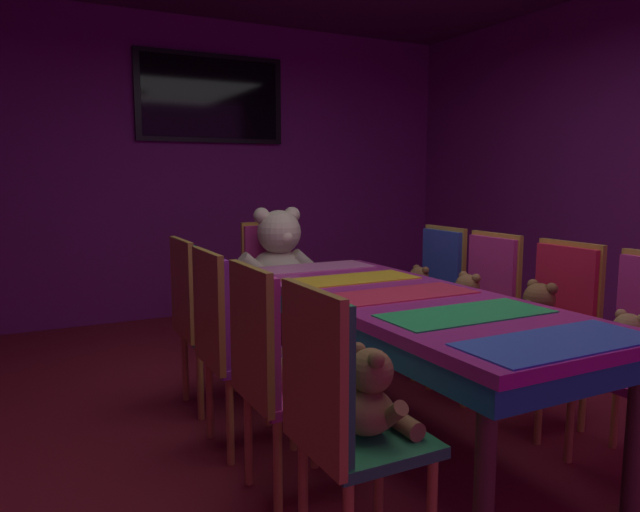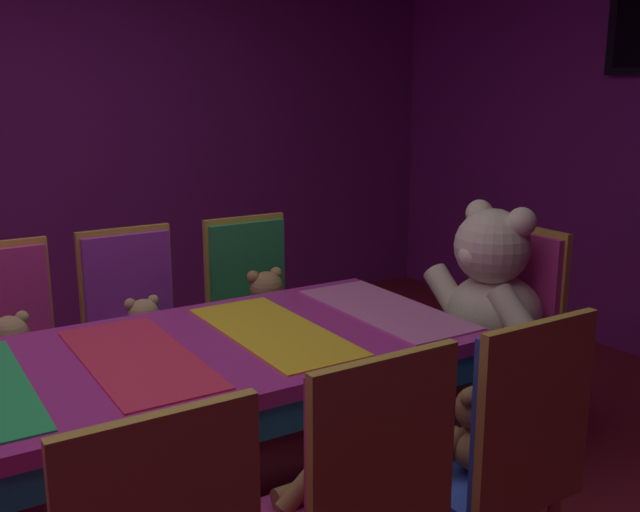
{
  "view_description": "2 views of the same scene",
  "coord_description": "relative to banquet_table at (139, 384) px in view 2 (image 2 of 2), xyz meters",
  "views": [
    {
      "loc": [
        -1.7,
        -2.41,
        1.33
      ],
      "look_at": [
        -0.08,
        0.73,
        0.85
      ],
      "focal_mm": 33.24,
      "sensor_mm": 36.0,
      "label": 1
    },
    {
      "loc": [
        2.13,
        -0.65,
        1.58
      ],
      "look_at": [
        0.15,
        0.58,
        1.03
      ],
      "focal_mm": 40.68,
      "sensor_mm": 36.0,
      "label": 2
    }
  ],
  "objects": [
    {
      "name": "king_teddy_bear",
      "position": [
        0.0,
        1.52,
        0.08
      ],
      "size": [
        0.68,
        0.53,
        0.65
      ],
      "rotation": [
        0.0,
        0.0,
        -1.57
      ],
      "color": "beige",
      "rests_on": "throne_chair"
    },
    {
      "name": "chair_right_2",
      "position": [
        0.83,
        0.29,
        -0.06
      ],
      "size": [
        0.42,
        0.41,
        0.98
      ],
      "rotation": [
        0.0,
        0.0,
        3.14
      ],
      "color": "#CC338C",
      "rests_on": "ground_plane"
    },
    {
      "name": "chair_right_3",
      "position": [
        0.84,
        0.79,
        -0.06
      ],
      "size": [
        0.42,
        0.41,
        0.98
      ],
      "rotation": [
        0.0,
        0.0,
        3.14
      ],
      "color": "#2D47B2",
      "rests_on": "ground_plane"
    },
    {
      "name": "banquet_table",
      "position": [
        0.0,
        0.0,
        0.0
      ],
      "size": [
        0.9,
        2.3,
        0.75
      ],
      "color": "#B22D8C",
      "rests_on": "ground_plane"
    },
    {
      "name": "throne_chair",
      "position": [
        0.0,
        1.69,
        -0.06
      ],
      "size": [
        0.41,
        0.42,
        0.98
      ],
      "rotation": [
        0.0,
        0.0,
        -1.57
      ],
      "color": "#CC338C",
      "rests_on": "ground_plane"
    },
    {
      "name": "chair_left_3",
      "position": [
        -0.82,
        0.82,
        -0.06
      ],
      "size": [
        0.42,
        0.41,
        0.98
      ],
      "color": "#268C4C",
      "rests_on": "ground_plane"
    },
    {
      "name": "teddy_right_3",
      "position": [
        0.7,
        0.79,
        -0.08
      ],
      "size": [
        0.22,
        0.29,
        0.27
      ],
      "rotation": [
        0.0,
        0.0,
        3.14
      ],
      "color": "brown",
      "rests_on": "chair_right_3"
    },
    {
      "name": "teddy_left_1",
      "position": [
        -0.68,
        -0.27,
        -0.07
      ],
      "size": [
        0.24,
        0.3,
        0.29
      ],
      "color": "tan",
      "rests_on": "chair_left_1"
    },
    {
      "name": "teddy_right_2",
      "position": [
        0.69,
        0.29,
        -0.07
      ],
      "size": [
        0.24,
        0.31,
        0.3
      ],
      "rotation": [
        0.0,
        0.0,
        3.14
      ],
      "color": "olive",
      "rests_on": "chair_right_2"
    },
    {
      "name": "teddy_left_3",
      "position": [
        -0.67,
        0.82,
        -0.06
      ],
      "size": [
        0.26,
        0.33,
        0.31
      ],
      "color": "#9E7247",
      "rests_on": "chair_left_3"
    },
    {
      "name": "chair_left_1",
      "position": [
        -0.83,
        -0.27,
        -0.06
      ],
      "size": [
        0.42,
        0.41,
        0.98
      ],
      "color": "#CC338C",
      "rests_on": "ground_plane"
    },
    {
      "name": "teddy_left_2",
      "position": [
        -0.7,
        0.25,
        -0.08
      ],
      "size": [
        0.22,
        0.28,
        0.27
      ],
      "color": "tan",
      "rests_on": "chair_left_2"
    },
    {
      "name": "chair_left_2",
      "position": [
        -0.84,
        0.25,
        -0.06
      ],
      "size": [
        0.42,
        0.41,
        0.98
      ],
      "color": "purple",
      "rests_on": "ground_plane"
    }
  ]
}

